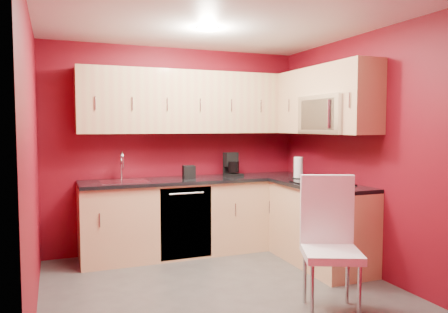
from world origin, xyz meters
TOP-DOWN VIEW (x-y plane):
  - floor at (0.00, 0.00)m, footprint 3.20×3.20m
  - ceiling at (0.00, 0.00)m, footprint 3.20×3.20m
  - wall_back at (0.00, 1.50)m, footprint 3.20×0.00m
  - wall_front at (0.00, -1.50)m, footprint 3.20×0.00m
  - wall_left at (-1.60, 0.00)m, footprint 0.00×3.00m
  - wall_right at (1.60, 0.00)m, footprint 0.00×3.00m
  - base_cabinets_back at (0.20, 1.20)m, footprint 2.80×0.60m
  - base_cabinets_right at (1.30, 0.25)m, footprint 0.60×1.30m
  - countertop_back at (0.20, 1.19)m, footprint 2.80×0.63m
  - countertop_right at (1.29, 0.23)m, footprint 0.63×1.27m
  - upper_cabinets_back at (0.20, 1.32)m, footprint 2.80×0.35m
  - upper_cabinets_right at (1.42, 0.44)m, footprint 0.35×1.55m
  - microwave at (1.39, 0.20)m, footprint 0.42×0.76m
  - cooktop at (1.28, 0.20)m, footprint 0.50×0.55m
  - sink at (-0.70, 1.20)m, footprint 0.52×0.42m
  - dishwasher_front at (-0.05, 0.91)m, footprint 0.60×0.02m
  - downlight at (0.00, 0.30)m, footprint 0.20×0.20m
  - coffee_maker at (0.67, 1.23)m, footprint 0.22×0.27m
  - napkin_holder at (0.08, 1.22)m, footprint 0.15×0.15m
  - paper_towel at (1.30, 0.72)m, footprint 0.16×0.16m
  - dining_chair at (0.66, -0.86)m, footprint 0.60×0.62m

SIDE VIEW (x-z plane):
  - floor at x=0.00m, z-range 0.00..0.00m
  - base_cabinets_back at x=0.20m, z-range 0.00..0.87m
  - base_cabinets_right at x=1.30m, z-range 0.00..0.87m
  - dishwasher_front at x=-0.05m, z-range 0.03..0.84m
  - dining_chair at x=0.66m, z-range 0.00..1.12m
  - countertop_back at x=0.20m, z-range 0.87..0.91m
  - countertop_right at x=1.29m, z-range 0.87..0.91m
  - cooktop at x=1.28m, z-range 0.91..0.92m
  - sink at x=-0.70m, z-range 0.77..1.12m
  - napkin_holder at x=0.08m, z-range 0.91..1.06m
  - paper_towel at x=1.30m, z-range 0.91..1.16m
  - coffee_maker at x=0.67m, z-range 0.91..1.20m
  - wall_back at x=0.00m, z-range -0.35..2.85m
  - wall_front at x=0.00m, z-range -0.35..2.85m
  - wall_left at x=-1.60m, z-range -0.25..2.75m
  - wall_right at x=1.60m, z-range -0.25..2.75m
  - microwave at x=1.39m, z-range 1.45..1.87m
  - upper_cabinets_back at x=0.20m, z-range 1.45..2.20m
  - upper_cabinets_right at x=1.42m, z-range 1.51..2.26m
  - downlight at x=0.00m, z-range 2.48..2.49m
  - ceiling at x=0.00m, z-range 2.50..2.50m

